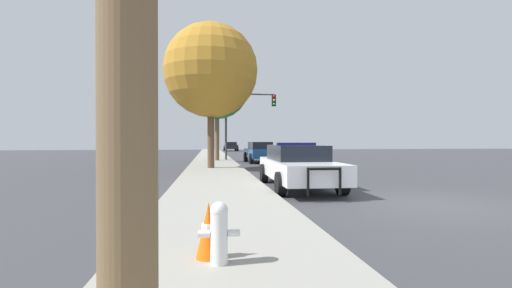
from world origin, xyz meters
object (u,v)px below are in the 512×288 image
object	(u,v)px
tree_sidewalk_near	(211,71)
traffic_cone	(209,230)
car_background_distant	(231,146)
traffic_light	(246,112)
police_car	(298,165)
fire_hydrant	(219,231)
car_background_midblock	(260,152)
tree_sidewalk_mid	(217,87)

from	to	relation	value
tree_sidewalk_near	traffic_cone	bearing A→B (deg)	-90.38
car_background_distant	tree_sidewalk_near	bearing A→B (deg)	-98.10
traffic_light	police_car	bearing A→B (deg)	-89.72
police_car	fire_hydrant	world-z (taller)	police_car
car_background_midblock	traffic_cone	size ratio (longest dim) A/B	6.00
tree_sidewalk_mid	car_background_distant	bearing A→B (deg)	84.37
tree_sidewalk_mid	traffic_cone	distance (m)	21.88
police_car	car_background_distant	world-z (taller)	police_car
car_background_midblock	tree_sidewalk_mid	distance (m)	5.75
traffic_light	car_background_midblock	world-z (taller)	traffic_light
police_car	traffic_cone	world-z (taller)	police_car
police_car	traffic_cone	distance (m)	7.42
traffic_light	car_background_midblock	size ratio (longest dim) A/B	1.29
car_background_midblock	tree_sidewalk_mid	xyz separation A→B (m)	(-3.01, 1.24, 4.74)
police_car	tree_sidewalk_near	size ratio (longest dim) A/B	0.70
tree_sidewalk_mid	fire_hydrant	bearing A→B (deg)	-91.22
police_car	car_background_midblock	bearing A→B (deg)	-92.01
car_background_midblock	tree_sidewalk_mid	bearing A→B (deg)	154.97
tree_sidewalk_near	fire_hydrant	bearing A→B (deg)	-89.90
police_car	car_background_distant	bearing A→B (deg)	-89.65
tree_sidewalk_near	tree_sidewalk_mid	bearing A→B (deg)	86.16
fire_hydrant	traffic_light	bearing A→B (deg)	83.07
fire_hydrant	car_background_midblock	distance (m)	20.57
fire_hydrant	tree_sidewalk_near	bearing A→B (deg)	90.10
car_background_midblock	traffic_cone	world-z (taller)	car_background_midblock
police_car	car_background_midblock	xyz separation A→B (m)	(0.68, 13.22, 0.03)
car_background_midblock	tree_sidewalk_mid	size ratio (longest dim) A/B	0.52
traffic_light	car_background_distant	distance (m)	27.52
police_car	traffic_light	xyz separation A→B (m)	(-0.07, 15.20, 3.06)
traffic_light	traffic_cone	xyz separation A→B (m)	(-2.82, -22.02, -3.34)
fire_hydrant	car_background_midblock	world-z (taller)	car_background_midblock
fire_hydrant	tree_sidewalk_near	world-z (taller)	tree_sidewalk_near
traffic_light	tree_sidewalk_mid	xyz separation A→B (m)	(-2.25, -0.73, 1.71)
tree_sidewalk_mid	tree_sidewalk_near	bearing A→B (deg)	-93.84
traffic_cone	police_car	bearing A→B (deg)	66.98
fire_hydrant	traffic_light	xyz separation A→B (m)	(2.70, 22.25, 3.30)
car_background_midblock	car_background_distant	world-z (taller)	car_background_midblock
traffic_light	car_background_midblock	xyz separation A→B (m)	(0.76, -1.97, -3.03)
car_background_midblock	traffic_cone	bearing A→B (deg)	-102.77
tree_sidewalk_mid	traffic_cone	size ratio (longest dim) A/B	11.56
fire_hydrant	tree_sidewalk_mid	size ratio (longest dim) A/B	0.09
car_background_midblock	fire_hydrant	bearing A→B (deg)	-102.32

